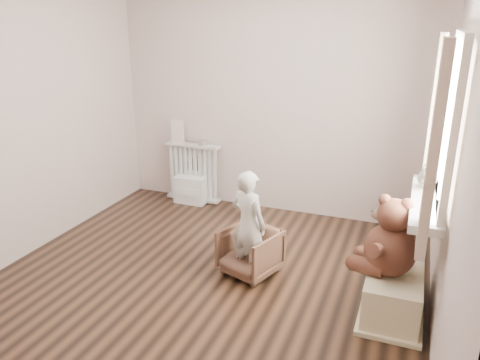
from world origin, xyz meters
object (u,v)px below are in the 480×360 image
(toy_vanity, at_px, (192,180))
(armchair, at_px, (250,252))
(radiator, at_px, (193,170))
(plush_cat, at_px, (428,175))
(teddy_bear, at_px, (392,234))
(child, at_px, (248,224))
(toy_bench, at_px, (394,289))

(toy_vanity, distance_m, armchair, 1.85)
(radiator, bearing_deg, plush_cat, -23.67)
(toy_vanity, height_order, teddy_bear, teddy_bear)
(child, height_order, plush_cat, plush_cat)
(toy_vanity, xyz_separation_m, child, (1.25, -1.41, 0.22))
(toy_vanity, relative_size, armchair, 1.32)
(radiator, xyz_separation_m, teddy_bear, (2.40, -1.59, 0.28))
(teddy_bear, height_order, plush_cat, plush_cat)
(toy_bench, bearing_deg, child, 175.48)
(armchair, bearing_deg, plush_cat, 29.71)
(armchair, relative_size, plush_cat, 1.95)
(armchair, distance_m, child, 0.29)
(radiator, bearing_deg, armchair, -48.11)
(radiator, xyz_separation_m, toy_bench, (2.46, -1.54, -0.19))
(radiator, bearing_deg, teddy_bear, -33.44)
(armchair, bearing_deg, toy_bench, 12.29)
(toy_vanity, relative_size, teddy_bear, 1.01)
(toy_vanity, relative_size, toy_bench, 0.80)
(radiator, relative_size, plush_cat, 3.06)
(toy_bench, xyz_separation_m, plush_cat, (0.14, 0.40, 0.80))
(teddy_bear, bearing_deg, plush_cat, 77.41)
(radiator, height_order, toy_vanity, radiator)
(child, xyz_separation_m, teddy_bear, (1.16, -0.15, 0.18))
(toy_vanity, height_order, armchair, toy_vanity)
(radiator, distance_m, armchair, 1.88)
(child, xyz_separation_m, plush_cat, (1.35, 0.30, 0.51))
(toy_bench, bearing_deg, plush_cat, 70.61)
(toy_vanity, bearing_deg, armchair, -47.43)
(radiator, distance_m, toy_bench, 2.91)
(teddy_bear, bearing_deg, armchair, -178.46)
(child, height_order, toy_bench, child)
(armchair, xyz_separation_m, child, (0.00, -0.05, 0.29))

